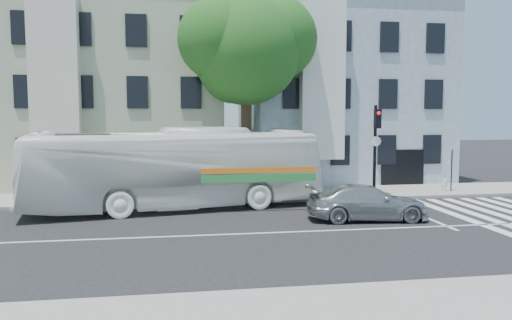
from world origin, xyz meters
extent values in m
plane|color=black|center=(0.00, 0.00, 0.00)|extent=(120.00, 120.00, 0.00)
cube|color=gray|center=(0.00, 8.00, 0.07)|extent=(80.00, 4.00, 0.15)
cube|color=#A7AC91|center=(-7.00, 15.00, 5.50)|extent=(12.00, 10.00, 11.00)
cube|color=#8897A1|center=(7.00, 15.00, 5.50)|extent=(12.00, 10.00, 11.00)
cylinder|color=#2D2116|center=(0.00, 8.50, 2.60)|extent=(0.56, 0.56, 5.20)
sphere|color=#164014|center=(0.00, 8.50, 7.50)|extent=(5.60, 5.60, 5.60)
sphere|color=#164014|center=(1.60, 8.90, 8.20)|extent=(4.40, 4.40, 4.40)
sphere|color=#164014|center=(-1.40, 8.20, 8.00)|extent=(4.20, 4.20, 4.20)
sphere|color=#164014|center=(0.30, 9.70, 9.20)|extent=(3.80, 3.80, 3.80)
sphere|color=#164014|center=(-0.60, 9.10, 6.50)|extent=(3.40, 3.40, 3.40)
imported|color=white|center=(-3.65, 5.20, 1.83)|extent=(5.30, 13.46, 3.66)
imported|color=#AAADB1|center=(3.96, 1.63, 0.70)|extent=(2.42, 5.00, 1.40)
cylinder|color=black|center=(6.22, 6.42, 2.35)|extent=(0.16, 0.16, 4.69)
cube|color=black|center=(6.22, 6.17, 4.02)|extent=(0.32, 0.25, 0.95)
sphere|color=red|center=(6.22, 6.04, 4.30)|extent=(0.18, 0.18, 0.18)
cylinder|color=white|center=(6.22, 6.27, 2.90)|extent=(0.49, 0.04, 0.49)
cylinder|color=silver|center=(10.51, 7.25, 0.42)|extent=(0.22, 0.22, 0.54)
sphere|color=silver|center=(10.51, 7.25, 0.72)|extent=(0.20, 0.20, 0.20)
cylinder|color=silver|center=(10.51, 7.25, 0.49)|extent=(0.37, 0.16, 0.13)
cylinder|color=black|center=(10.87, 7.20, 1.26)|extent=(0.06, 0.06, 2.22)
cube|color=white|center=(10.87, 7.30, 2.06)|extent=(0.39, 0.16, 0.31)
cube|color=white|center=(10.87, 7.30, 1.71)|extent=(0.39, 0.16, 0.16)
camera|label=1|loc=(-3.58, -17.23, 4.21)|focal=35.00mm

